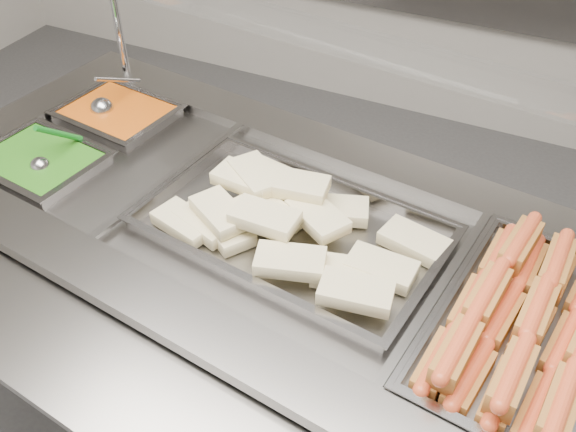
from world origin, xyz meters
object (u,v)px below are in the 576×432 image
at_px(pan_hotdogs, 527,342).
at_px(ladle, 103,107).
at_px(steam_counter, 273,337).
at_px(sneeze_guard, 323,38).
at_px(serving_spoon, 44,161).
at_px(pan_wraps, 292,233).

height_order(pan_hotdogs, ladle, ladle).
xyz_separation_m(steam_counter, sneeze_guard, (0.03, 0.22, 0.84)).
xyz_separation_m(steam_counter, serving_spoon, (-0.65, -0.07, 0.48)).
distance_m(steam_counter, sneeze_guard, 0.87).
height_order(ladle, serving_spoon, serving_spoon).
distance_m(steam_counter, serving_spoon, 0.81).
bearing_deg(pan_wraps, pan_hotdogs, -7.46).
distance_m(pan_hotdogs, ladle, 1.36).
relative_size(pan_hotdogs, pan_wraps, 0.81).
height_order(pan_wraps, serving_spoon, serving_spoon).
xyz_separation_m(steam_counter, pan_wraps, (0.06, -0.01, 0.44)).
bearing_deg(sneeze_guard, steam_counter, -97.45).
bearing_deg(steam_counter, sneeze_guard, 82.55).
distance_m(sneeze_guard, pan_hotdogs, 0.80).
bearing_deg(ladle, pan_hotdogs, -13.15).
height_order(pan_hotdogs, pan_wraps, same).
height_order(steam_counter, ladle, ladle).
relative_size(sneeze_guard, pan_hotdogs, 2.84).
relative_size(steam_counter, pan_hotdogs, 3.35).
distance_m(steam_counter, pan_wraps, 0.44).
bearing_deg(pan_hotdogs, serving_spoon, 179.43).
bearing_deg(steam_counter, pan_hotdogs, -7.46).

